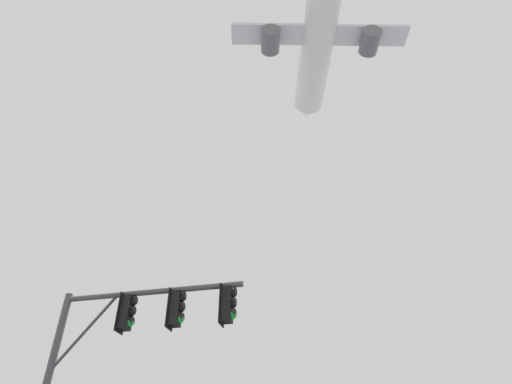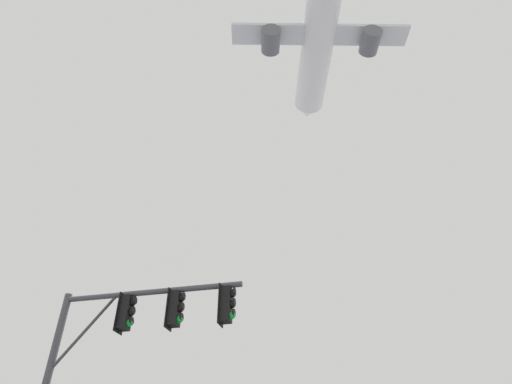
{
  "view_description": "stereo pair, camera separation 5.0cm",
  "coord_description": "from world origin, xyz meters",
  "views": [
    {
      "loc": [
        -0.02,
        -4.74,
        1.27
      ],
      "look_at": [
        -0.59,
        15.92,
        15.54
      ],
      "focal_mm": 30.42,
      "sensor_mm": 36.0,
      "label": 1
    },
    {
      "loc": [
        0.03,
        -4.74,
        1.27
      ],
      "look_at": [
        -0.59,
        15.92,
        15.54
      ],
      "focal_mm": 30.42,
      "sensor_mm": 36.0,
      "label": 2
    }
  ],
  "objects": [
    {
      "name": "airplane",
      "position": [
        6.98,
        29.55,
        48.79
      ],
      "size": [
        22.11,
        28.61,
        7.82
      ],
      "color": "white"
    },
    {
      "name": "signal_pole_near",
      "position": [
        -3.64,
        6.46,
        4.51
      ],
      "size": [
        5.09,
        1.2,
        5.85
      ],
      "color": "#4C4C51",
      "rests_on": "ground"
    }
  ]
}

